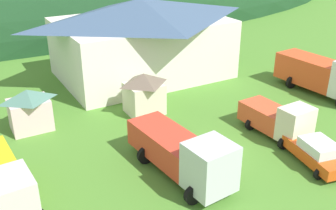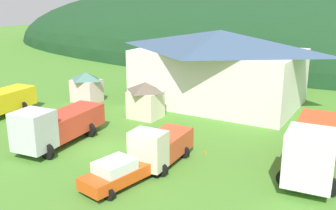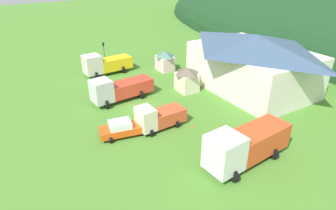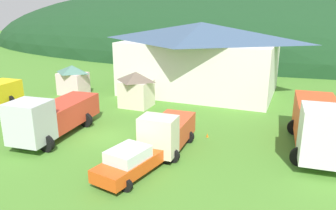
{
  "view_description": "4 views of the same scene",
  "coord_description": "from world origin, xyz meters",
  "px_view_note": "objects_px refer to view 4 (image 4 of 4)",
  "views": [
    {
      "loc": [
        -13.52,
        -17.32,
        13.27
      ],
      "look_at": [
        -0.24,
        5.86,
        1.03
      ],
      "focal_mm": 41.86,
      "sensor_mm": 36.0,
      "label": 1
    },
    {
      "loc": [
        16.89,
        -20.2,
        10.62
      ],
      "look_at": [
        1.52,
        6.43,
        1.84
      ],
      "focal_mm": 41.49,
      "sensor_mm": 36.0,
      "label": 2
    },
    {
      "loc": [
        27.5,
        -12.97,
        15.95
      ],
      "look_at": [
        2.69,
        2.12,
        1.05
      ],
      "focal_mm": 30.97,
      "sensor_mm": 36.0,
      "label": 3
    },
    {
      "loc": [
        12.15,
        -18.09,
        8.72
      ],
      "look_at": [
        3.43,
        3.29,
        1.84
      ],
      "focal_mm": 34.93,
      "sensor_mm": 36.0,
      "label": 4
    }
  ],
  "objects_px": {
    "depot_building": "(201,57)",
    "play_shed_cream": "(136,89)",
    "tow_truck_silver": "(53,116)",
    "heavy_rig_white": "(319,124)",
    "service_pickup_orange": "(134,160)",
    "light_truck_cream": "(167,131)",
    "play_shed_pink": "(73,79)",
    "traffic_cone_near_pickup": "(207,137)"
  },
  "relations": [
    {
      "from": "depot_building",
      "to": "play_shed_cream",
      "type": "distance_m",
      "value": 8.87
    },
    {
      "from": "play_shed_cream",
      "to": "light_truck_cream",
      "type": "relative_size",
      "value": 0.62
    },
    {
      "from": "depot_building",
      "to": "play_shed_cream",
      "type": "height_order",
      "value": "depot_building"
    },
    {
      "from": "tow_truck_silver",
      "to": "depot_building",
      "type": "bearing_deg",
      "value": 156.22
    },
    {
      "from": "heavy_rig_white",
      "to": "play_shed_cream",
      "type": "bearing_deg",
      "value": -110.82
    },
    {
      "from": "play_shed_cream",
      "to": "light_truck_cream",
      "type": "bearing_deg",
      "value": -51.67
    },
    {
      "from": "heavy_rig_white",
      "to": "traffic_cone_near_pickup",
      "type": "bearing_deg",
      "value": -91.66
    },
    {
      "from": "light_truck_cream",
      "to": "traffic_cone_near_pickup",
      "type": "xyz_separation_m",
      "value": [
        1.79,
        3.14,
        -1.29
      ]
    },
    {
      "from": "service_pickup_orange",
      "to": "traffic_cone_near_pickup",
      "type": "distance_m",
      "value": 7.04
    },
    {
      "from": "play_shed_pink",
      "to": "light_truck_cream",
      "type": "height_order",
      "value": "play_shed_pink"
    },
    {
      "from": "play_shed_cream",
      "to": "traffic_cone_near_pickup",
      "type": "bearing_deg",
      "value": -30.69
    },
    {
      "from": "play_shed_pink",
      "to": "service_pickup_orange",
      "type": "xyz_separation_m",
      "value": [
        14.01,
        -12.94,
        -0.75
      ]
    },
    {
      "from": "tow_truck_silver",
      "to": "light_truck_cream",
      "type": "height_order",
      "value": "tow_truck_silver"
    },
    {
      "from": "traffic_cone_near_pickup",
      "to": "heavy_rig_white",
      "type": "bearing_deg",
      "value": 2.67
    },
    {
      "from": "light_truck_cream",
      "to": "play_shed_pink",
      "type": "bearing_deg",
      "value": -125.42
    },
    {
      "from": "light_truck_cream",
      "to": "service_pickup_orange",
      "type": "xyz_separation_m",
      "value": [
        -0.47,
        -3.48,
        -0.46
      ]
    },
    {
      "from": "play_shed_cream",
      "to": "play_shed_pink",
      "type": "relative_size",
      "value": 1.06
    },
    {
      "from": "play_shed_cream",
      "to": "service_pickup_orange",
      "type": "bearing_deg",
      "value": -63.07
    },
    {
      "from": "heavy_rig_white",
      "to": "depot_building",
      "type": "bearing_deg",
      "value": -141.5
    },
    {
      "from": "light_truck_cream",
      "to": "service_pickup_orange",
      "type": "height_order",
      "value": "light_truck_cream"
    },
    {
      "from": "depot_building",
      "to": "traffic_cone_near_pickup",
      "type": "relative_size",
      "value": 28.48
    },
    {
      "from": "depot_building",
      "to": "tow_truck_silver",
      "type": "bearing_deg",
      "value": -108.69
    },
    {
      "from": "depot_building",
      "to": "play_shed_pink",
      "type": "xyz_separation_m",
      "value": [
        -11.93,
        -6.23,
        -2.2
      ]
    },
    {
      "from": "play_shed_cream",
      "to": "play_shed_pink",
      "type": "bearing_deg",
      "value": 169.38
    },
    {
      "from": "service_pickup_orange",
      "to": "heavy_rig_white",
      "type": "bearing_deg",
      "value": 137.76
    },
    {
      "from": "tow_truck_silver",
      "to": "heavy_rig_white",
      "type": "distance_m",
      "value": 17.5
    },
    {
      "from": "depot_building",
      "to": "traffic_cone_near_pickup",
      "type": "distance_m",
      "value": 13.81
    },
    {
      "from": "service_pickup_orange",
      "to": "depot_building",
      "type": "bearing_deg",
      "value": -162.92
    },
    {
      "from": "tow_truck_silver",
      "to": "light_truck_cream",
      "type": "distance_m",
      "value": 8.22
    },
    {
      "from": "tow_truck_silver",
      "to": "heavy_rig_white",
      "type": "xyz_separation_m",
      "value": [
        16.95,
        4.36,
        0.27
      ]
    },
    {
      "from": "service_pickup_orange",
      "to": "light_truck_cream",
      "type": "bearing_deg",
      "value": -176.86
    },
    {
      "from": "tow_truck_silver",
      "to": "play_shed_pink",
      "type": "bearing_deg",
      "value": -153.71
    },
    {
      "from": "heavy_rig_white",
      "to": "traffic_cone_near_pickup",
      "type": "xyz_separation_m",
      "value": [
        -7.0,
        -0.33,
        -1.84
      ]
    },
    {
      "from": "play_shed_cream",
      "to": "light_truck_cream",
      "type": "height_order",
      "value": "play_shed_cream"
    },
    {
      "from": "play_shed_cream",
      "to": "tow_truck_silver",
      "type": "xyz_separation_m",
      "value": [
        -1.9,
        -8.82,
        -0.1
      ]
    },
    {
      "from": "depot_building",
      "to": "light_truck_cream",
      "type": "height_order",
      "value": "depot_building"
    },
    {
      "from": "play_shed_cream",
      "to": "traffic_cone_near_pickup",
      "type": "distance_m",
      "value": 9.51
    },
    {
      "from": "play_shed_pink",
      "to": "traffic_cone_near_pickup",
      "type": "height_order",
      "value": "play_shed_pink"
    },
    {
      "from": "play_shed_cream",
      "to": "play_shed_pink",
      "type": "xyz_separation_m",
      "value": [
        -8.22,
        1.54,
        -0.09
      ]
    },
    {
      "from": "depot_building",
      "to": "play_shed_cream",
      "type": "xyz_separation_m",
      "value": [
        -3.71,
        -7.78,
        -2.11
      ]
    },
    {
      "from": "traffic_cone_near_pickup",
      "to": "play_shed_pink",
      "type": "bearing_deg",
      "value": 158.77
    },
    {
      "from": "play_shed_pink",
      "to": "service_pickup_orange",
      "type": "bearing_deg",
      "value": -42.73
    }
  ]
}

